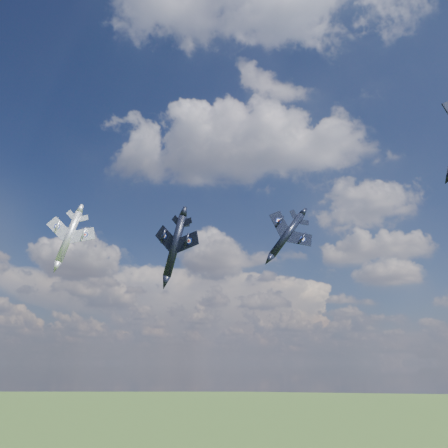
# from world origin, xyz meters

# --- Properties ---
(jet_lead_navy) EXTENTS (15.80, 17.83, 6.00)m
(jet_lead_navy) POSITION_xyz_m (-7.59, 11.57, 81.46)
(jet_lead_navy) COLOR black
(jet_high_navy) EXTENTS (15.28, 18.12, 9.16)m
(jet_high_navy) POSITION_xyz_m (10.76, 28.81, 87.33)
(jet_high_navy) COLOR black
(jet_left_silver) EXTENTS (13.12, 15.62, 5.38)m
(jet_left_silver) POSITION_xyz_m (-27.89, 11.53, 84.24)
(jet_left_silver) COLOR #92939B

